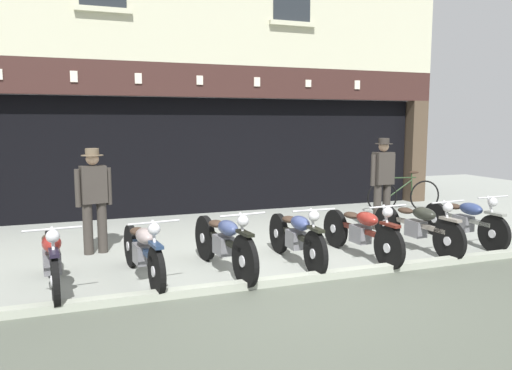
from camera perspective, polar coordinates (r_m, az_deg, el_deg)
name	(u,v)px	position (r m, az deg, el deg)	size (l,w,h in m)	color
ground	(336,315)	(5.70, 9.17, -14.50)	(23.98, 22.00, 0.18)	gray
shop_facade	(182,133)	(12.84, -8.43, 5.96)	(12.28, 4.42, 6.79)	black
motorcycle_far_left	(52,258)	(6.63, -22.34, -7.72)	(0.62, 1.92, 0.90)	black
motorcycle_left	(143,250)	(6.70, -12.83, -7.23)	(0.62, 1.96, 0.90)	black
motorcycle_center_left	(224,242)	(6.87, -3.71, -6.50)	(0.62, 2.07, 0.93)	black
motorcycle_center	(296,236)	(7.30, 4.63, -5.82)	(0.62, 1.93, 0.91)	black
motorcycle_center_right	(361,231)	(7.77, 11.96, -5.16)	(0.62, 2.02, 0.91)	black
motorcycle_right	(417,225)	(8.43, 17.97, -4.40)	(0.62, 2.04, 0.90)	black
motorcycle_far_right	(464,220)	(9.19, 22.76, -3.69)	(0.62, 1.91, 0.89)	black
salesman_left	(94,196)	(8.16, -18.08, -1.19)	(0.55, 0.33, 1.66)	#38332D
shopkeeper_center	(383,179)	(9.86, 14.30, 0.68)	(0.56, 0.33, 1.76)	#38332D
advert_board_near	(295,130)	(12.09, 4.53, 6.29)	(0.70, 0.03, 0.93)	silver
advert_board_far	(340,131)	(12.66, 9.64, 6.17)	(0.66, 0.03, 1.06)	beige
leaning_bicycle	(404,195)	(12.03, 16.59, -1.09)	(1.76, 0.52, 0.96)	black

